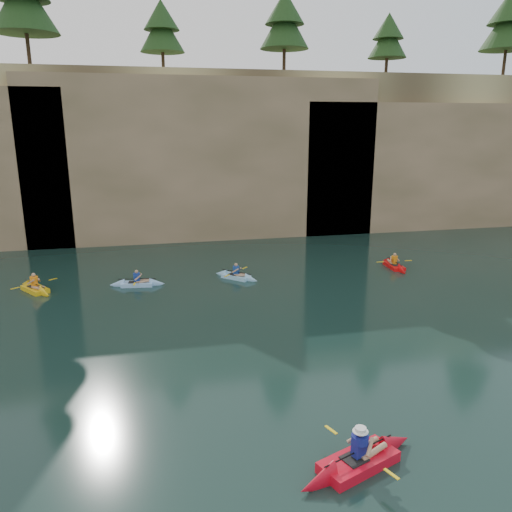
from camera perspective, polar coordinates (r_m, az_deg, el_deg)
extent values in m
plane|color=black|center=(15.00, -2.12, -17.26)|extent=(160.00, 160.00, 0.00)
cube|color=tan|center=(42.61, -9.63, 12.03)|extent=(70.00, 16.00, 12.00)
cube|color=tan|center=(35.43, -5.66, 11.14)|extent=(24.00, 2.40, 11.40)
cube|color=tan|center=(42.75, 22.47, 9.68)|extent=(26.00, 2.40, 9.84)
cube|color=black|center=(35.09, -15.15, 3.90)|extent=(3.50, 1.00, 3.20)
cube|color=black|center=(37.00, 7.06, 5.87)|extent=(5.00, 1.00, 4.50)
cube|color=red|center=(13.15, 11.64, -21.98)|extent=(2.87, 1.79, 0.31)
cone|color=red|center=(13.95, 15.63, -19.85)|extent=(1.20, 1.12, 0.82)
cone|color=red|center=(12.43, 7.03, -24.25)|extent=(1.20, 1.12, 0.82)
cube|color=black|center=(12.98, 11.17, -21.79)|extent=(0.70, 0.68, 0.04)
cube|color=navy|center=(12.89, 11.75, -20.45)|extent=(0.41, 0.34, 0.52)
sphere|color=tan|center=(12.68, 11.84, -19.07)|extent=(0.22, 0.22, 0.22)
cylinder|color=black|center=(12.97, 11.72, -20.93)|extent=(2.05, 0.83, 0.04)
cube|color=yellow|center=(13.55, 8.57, -19.05)|extent=(0.23, 0.42, 0.02)
cube|color=yellow|center=(12.45, 15.23, -22.91)|extent=(0.23, 0.42, 0.02)
cylinder|color=white|center=(12.66, 11.85, -18.91)|extent=(0.37, 0.37, 0.10)
cube|color=#97D4FC|center=(26.56, -2.29, -2.34)|extent=(1.95, 1.92, 0.23)
cone|color=#97D4FC|center=(26.05, -0.51, -2.67)|extent=(0.97, 0.97, 0.64)
cone|color=#97D4FC|center=(27.09, -4.00, -2.01)|extent=(0.97, 0.97, 0.64)
cube|color=black|center=(26.62, -2.56, -2.11)|extent=(0.67, 0.67, 0.04)
cube|color=navy|center=(26.46, -2.29, -1.65)|extent=(0.34, 0.34, 0.43)
sphere|color=tan|center=(26.38, -2.30, -1.01)|extent=(0.18, 0.18, 0.18)
cylinder|color=black|center=(26.49, -2.29, -1.81)|extent=(1.38, 1.34, 0.04)
cube|color=yellow|center=(27.16, -1.30, -1.37)|extent=(0.35, 0.36, 0.02)
cube|color=yellow|center=(25.82, -3.34, -2.26)|extent=(0.35, 0.36, 0.02)
cube|color=red|center=(29.60, 15.49, -1.06)|extent=(0.78, 2.28, 0.24)
cone|color=red|center=(30.52, 14.67, -0.53)|extent=(0.68, 0.82, 0.65)
cone|color=red|center=(28.69, 16.38, -1.63)|extent=(0.68, 0.82, 0.65)
cube|color=black|center=(29.45, 15.63, -0.98)|extent=(0.43, 0.57, 0.04)
cube|color=orange|center=(29.51, 15.54, -0.43)|extent=(0.20, 0.30, 0.43)
sphere|color=tan|center=(29.43, 15.58, 0.16)|extent=(0.18, 0.18, 0.18)
cylinder|color=black|center=(29.53, 15.53, -0.58)|extent=(0.12, 1.92, 0.04)
cube|color=yellow|center=(29.18, 14.00, -0.66)|extent=(0.42, 0.10, 0.02)
cube|color=yellow|center=(29.90, 17.02, -0.50)|extent=(0.42, 0.10, 0.02)
cube|color=yellow|center=(26.83, -23.93, -3.45)|extent=(1.89, 2.21, 0.26)
cone|color=yellow|center=(25.92, -22.95, -3.96)|extent=(1.03, 1.04, 0.71)
cone|color=yellow|center=(27.74, -24.84, -2.97)|extent=(1.03, 1.04, 0.71)
cube|color=black|center=(26.93, -24.09, -3.17)|extent=(0.68, 0.70, 0.04)
cube|color=orange|center=(26.72, -24.01, -2.69)|extent=(0.36, 0.38, 0.47)
sphere|color=tan|center=(26.63, -24.09, -1.99)|extent=(0.20, 0.20, 0.20)
cylinder|color=black|center=(26.75, -23.99, -2.90)|extent=(1.26, 1.71, 0.04)
cube|color=yellow|center=(27.13, -22.19, -2.47)|extent=(0.39, 0.31, 0.02)
cube|color=yellow|center=(26.40, -25.84, -3.33)|extent=(0.39, 0.31, 0.02)
cube|color=#95C6FA|center=(26.06, -13.42, -3.09)|extent=(2.21, 0.94, 0.23)
cone|color=#95C6FA|center=(25.92, -11.22, -3.06)|extent=(0.83, 0.73, 0.64)
cone|color=#95C6FA|center=(26.23, -15.60, -3.12)|extent=(0.83, 0.73, 0.64)
cube|color=black|center=(26.05, -13.76, -2.91)|extent=(0.60, 0.47, 0.04)
cube|color=navy|center=(25.96, -13.47, -2.39)|extent=(0.31, 0.22, 0.43)
sphere|color=tan|center=(25.87, -13.51, -1.74)|extent=(0.18, 0.18, 0.18)
cylinder|color=black|center=(25.98, -13.46, -2.55)|extent=(1.88, 0.28, 0.04)
cube|color=yellow|center=(26.78, -13.20, -2.01)|extent=(0.13, 0.43, 0.02)
cube|color=yellow|center=(25.18, -13.73, -3.13)|extent=(0.13, 0.43, 0.02)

